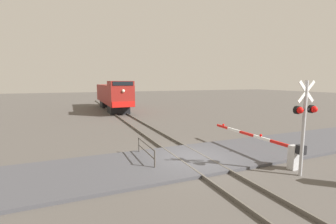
% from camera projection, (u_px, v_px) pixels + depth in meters
% --- Properties ---
extents(ground_plane, '(160.00, 160.00, 0.00)m').
position_uv_depth(ground_plane, '(192.00, 160.00, 12.24)').
color(ground_plane, '#514C47').
extents(rail_track_left, '(0.08, 80.00, 0.15)m').
position_uv_depth(rail_track_left, '(179.00, 160.00, 11.96)').
color(rail_track_left, '#59544C').
rests_on(rail_track_left, ground_plane).
extents(rail_track_right, '(0.08, 80.00, 0.15)m').
position_uv_depth(rail_track_right, '(204.00, 157.00, 12.51)').
color(rail_track_right, '#59544C').
rests_on(rail_track_right, ground_plane).
extents(road_surface, '(36.00, 4.53, 0.14)m').
position_uv_depth(road_surface, '(192.00, 158.00, 12.23)').
color(road_surface, '#47474C').
rests_on(road_surface, ground_plane).
extents(locomotive, '(2.73, 14.29, 4.06)m').
position_uv_depth(locomotive, '(113.00, 95.00, 33.03)').
color(locomotive, black).
rests_on(locomotive, ground_plane).
extents(crossing_signal, '(1.18, 0.33, 4.10)m').
position_uv_depth(crossing_signal, '(305.00, 117.00, 9.83)').
color(crossing_signal, '#ADADB2').
rests_on(crossing_signal, ground_plane).
extents(crossing_gate, '(0.36, 6.57, 1.24)m').
position_uv_depth(crossing_gate, '(277.00, 147.00, 11.69)').
color(crossing_gate, silver).
rests_on(crossing_gate, ground_plane).
extents(guard_railing, '(0.08, 2.68, 0.95)m').
position_uv_depth(guard_railing, '(146.00, 150.00, 11.89)').
color(guard_railing, '#4C4742').
rests_on(guard_railing, ground_plane).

